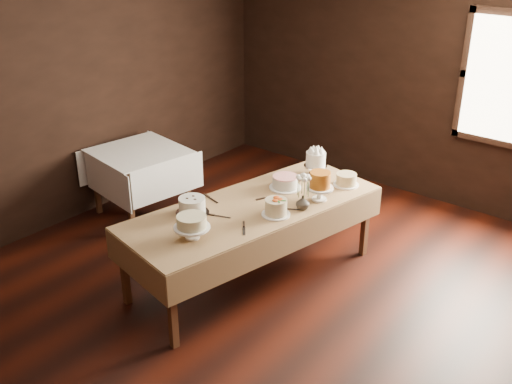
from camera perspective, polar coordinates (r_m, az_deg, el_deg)
The scene contains 19 objects.
floor at distance 5.76m, azimuth -1.27°, elevation -9.25°, with size 5.00×6.00×0.01m, color black.
wall_back at distance 7.53m, azimuth 13.78°, elevation 10.17°, with size 5.00×0.02×2.80m, color black.
wall_left at distance 6.91m, azimuth -17.59°, elevation 8.41°, with size 0.02×6.00×2.80m, color black.
display_table at distance 5.61m, azimuth -0.30°, elevation -1.84°, with size 1.43×2.62×0.77m.
side_table at distance 6.97m, azimuth -10.90°, elevation 3.11°, with size 1.06×1.06×0.79m.
cake_meringue at distance 6.22m, azimuth 5.61°, elevation 2.63°, with size 0.24×0.24×0.26m.
cake_speckled at distance 6.04m, azimuth 8.47°, elevation 1.14°, with size 0.26×0.26×0.12m.
cake_lattice at distance 5.92m, azimuth 2.76°, elevation 0.87°, with size 0.31×0.31×0.12m.
cake_caramel at distance 5.67m, azimuth 6.00°, elevation 0.40°, with size 0.26×0.26×0.30m.
cake_flowers at distance 5.39m, azimuth 1.89°, elevation -1.49°, with size 0.26×0.26×0.15m.
cake_swirl at distance 5.44m, azimuth -6.02°, elevation -1.34°, with size 0.30×0.30×0.15m.
cake_cream at distance 5.03m, azimuth -6.04°, elevation -3.35°, with size 0.35×0.35×0.22m.
cake_server_a at distance 5.39m, azimuth -3.15°, elevation -2.33°, with size 0.24×0.03×0.01m, color silver.
cake_server_b at distance 5.15m, azimuth -1.13°, elevation -3.67°, with size 0.24×0.03×0.01m, color silver.
cake_server_c at distance 5.76m, azimuth 1.46°, elevation -0.43°, with size 0.24×0.03×0.01m, color silver.
cake_server_d at distance 5.52m, azimuth 3.48°, elevation -1.64°, with size 0.24×0.03×0.01m, color silver.
cake_server_e at distance 5.69m, azimuth -4.01°, elevation -0.79°, with size 0.24×0.03×0.01m, color silver.
flower_vase at distance 5.51m, azimuth 4.40°, elevation -1.00°, with size 0.13×0.13×0.13m, color #2D2823.
flower_bouquet at distance 5.43m, azimuth 4.46°, elevation 0.76°, with size 0.14×0.14×0.20m, color white, non-canonical shape.
Camera 1 is at (3.10, -3.61, 3.25)m, focal length 42.61 mm.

